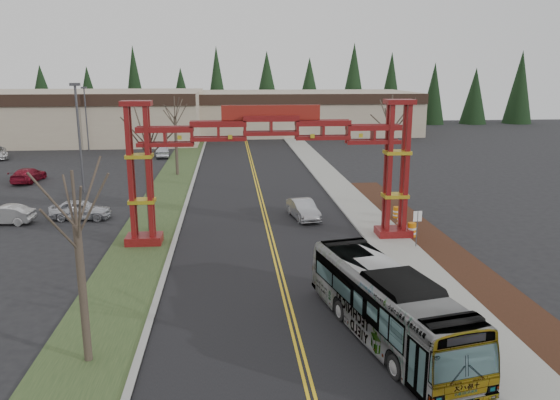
{
  "coord_description": "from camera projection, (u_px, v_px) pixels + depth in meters",
  "views": [
    {
      "loc": [
        -2.56,
        -15.34,
        10.68
      ],
      "look_at": [
        0.23,
        14.56,
        3.49
      ],
      "focal_mm": 35.0,
      "sensor_mm": 36.0,
      "label": 1
    }
  ],
  "objects": [
    {
      "name": "curb_right",
      "position": [
        343.0,
        210.0,
        42.32
      ],
      "size": [
        0.3,
        110.0,
        0.15
      ],
      "primitive_type": "cube",
      "color": "#9A9A95",
      "rests_on": "ground"
    },
    {
      "name": "lane_line_left",
      "position": [
        263.0,
        213.0,
        41.76
      ],
      "size": [
        0.12,
        100.0,
        0.01
      ],
      "primitive_type": "cube",
      "color": "yellow",
      "rests_on": "road"
    },
    {
      "name": "bare_tree_median_far",
      "position": [
        175.0,
        117.0,
        55.32
      ],
      "size": [
        3.07,
        3.07,
        8.08
      ],
      "color": "#382D26",
      "rests_on": "ground"
    },
    {
      "name": "bare_tree_median_mid",
      "position": [
        146.0,
        143.0,
        35.64
      ],
      "size": [
        3.14,
        3.14,
        8.11
      ],
      "color": "#382D26",
      "rests_on": "ground"
    },
    {
      "name": "bare_tree_right_far",
      "position": [
        391.0,
        125.0,
        42.33
      ],
      "size": [
        3.39,
        3.39,
        8.81
      ],
      "color": "#382D26",
      "rests_on": "ground"
    },
    {
      "name": "street_sign",
      "position": [
        417.0,
        222.0,
        33.09
      ],
      "size": [
        0.54,
        0.08,
        2.36
      ],
      "color": "#3F3F44",
      "rests_on": "ground"
    },
    {
      "name": "transit_bus",
      "position": [
        387.0,
        305.0,
        21.91
      ],
      "size": [
        4.63,
        10.9,
        2.96
      ],
      "primitive_type": "imported",
      "rotation": [
        0.0,
        0.0,
        0.21
      ],
      "color": "#B9BCC1",
      "rests_on": "ground"
    },
    {
      "name": "sidewalk_right",
      "position": [
        362.0,
        210.0,
        42.45
      ],
      "size": [
        2.6,
        110.0,
        0.14
      ],
      "primitive_type": "cube",
      "color": "gray",
      "rests_on": "ground"
    },
    {
      "name": "light_pole_near",
      "position": [
        79.0,
        130.0,
        47.62
      ],
      "size": [
        0.83,
        0.42,
        9.59
      ],
      "color": "#3F3F44",
      "rests_on": "ground"
    },
    {
      "name": "parked_car_mid_a",
      "position": [
        28.0,
        175.0,
        53.1
      ],
      "size": [
        2.4,
        4.97,
        1.4
      ],
      "primitive_type": "imported",
      "rotation": [
        0.0,
        0.0,
        3.05
      ],
      "color": "maroon",
      "rests_on": "ground"
    },
    {
      "name": "barrel_north",
      "position": [
        396.0,
        213.0,
        39.89
      ],
      "size": [
        0.5,
        0.5,
        0.93
      ],
      "color": "orange",
      "rests_on": "ground"
    },
    {
      "name": "road",
      "position": [
        264.0,
        213.0,
        41.77
      ],
      "size": [
        12.0,
        110.0,
        0.02
      ],
      "primitive_type": "cube",
      "color": "black",
      "rests_on": "ground"
    },
    {
      "name": "silver_sedan",
      "position": [
        303.0,
        209.0,
        40.04
      ],
      "size": [
        2.2,
        4.46,
        1.41
      ],
      "primitive_type": "imported",
      "rotation": [
        0.0,
        0.0,
        0.17
      ],
      "color": "#A5A8AD",
      "rests_on": "ground"
    },
    {
      "name": "retail_building_west",
      "position": [
        49.0,
        116.0,
        83.66
      ],
      "size": [
        46.0,
        22.3,
        7.5
      ],
      "color": "tan",
      "rests_on": "ground"
    },
    {
      "name": "conifer_treeline",
      "position": [
        243.0,
        92.0,
        105.17
      ],
      "size": [
        116.1,
        5.6,
        13.0
      ],
      "color": "black",
      "rests_on": "ground"
    },
    {
      "name": "landscape_strip",
      "position": [
        480.0,
        281.0,
        28.16
      ],
      "size": [
        2.6,
        50.0,
        0.12
      ],
      "primitive_type": "cube",
      "color": "black",
      "rests_on": "ground"
    },
    {
      "name": "parked_car_far_a",
      "position": [
        162.0,
        152.0,
        68.12
      ],
      "size": [
        2.17,
        4.49,
        1.42
      ],
      "primitive_type": "imported",
      "rotation": [
        0.0,
        0.0,
        3.3
      ],
      "color": "#A0A0A7",
      "rests_on": "ground"
    },
    {
      "name": "bare_tree_median_near",
      "position": [
        77.0,
        226.0,
        19.27
      ],
      "size": [
        2.98,
        2.98,
        7.3
      ],
      "color": "#382D26",
      "rests_on": "ground"
    },
    {
      "name": "curb_left",
      "position": [
        183.0,
        214.0,
        41.2
      ],
      "size": [
        0.3,
        110.0,
        0.15
      ],
      "primitive_type": "cube",
      "color": "#9A9A95",
      "rests_on": "ground"
    },
    {
      "name": "retail_building_east",
      "position": [
        301.0,
        112.0,
        95.08
      ],
      "size": [
        38.0,
        20.3,
        7.0
      ],
      "color": "tan",
      "rests_on": "ground"
    },
    {
      "name": "lane_line_right",
      "position": [
        266.0,
        212.0,
        41.78
      ],
      "size": [
        0.12,
        100.0,
        0.01
      ],
      "primitive_type": "cube",
      "color": "yellow",
      "rests_on": "road"
    },
    {
      "name": "barrel_mid",
      "position": [
        401.0,
        221.0,
        37.71
      ],
      "size": [
        0.52,
        0.52,
        0.97
      ],
      "color": "orange",
      "rests_on": "ground"
    },
    {
      "name": "barrel_south",
      "position": [
        412.0,
        231.0,
        35.35
      ],
      "size": [
        0.56,
        0.56,
        1.04
      ],
      "color": "orange",
      "rests_on": "ground"
    },
    {
      "name": "parked_car_near_a",
      "position": [
        80.0,
        210.0,
        39.81
      ],
      "size": [
        4.45,
        2.05,
        1.48
      ],
      "primitive_type": "imported",
      "rotation": [
        0.0,
        0.0,
        1.5
      ],
      "color": "silver",
      "rests_on": "ground"
    },
    {
      "name": "light_pole_far",
      "position": [
        86.0,
        114.0,
        72.94
      ],
      "size": [
        0.74,
        0.37,
        8.48
      ],
      "color": "#3F3F44",
      "rests_on": "ground"
    },
    {
      "name": "parked_car_near_b",
      "position": [
        4.0,
        215.0,
        38.62
      ],
      "size": [
        4.17,
        1.72,
        1.34
      ],
      "primitive_type": "imported",
      "rotation": [
        0.0,
        0.0,
        4.64
      ],
      "color": "silver",
      "rests_on": "ground"
    },
    {
      "name": "gateway_arch",
      "position": [
        271.0,
        148.0,
        33.61
      ],
      "size": [
        18.2,
        1.6,
        8.9
      ],
      "color": "#580E0B",
      "rests_on": "ground"
    },
    {
      "name": "grass_median",
      "position": [
        158.0,
        215.0,
        41.04
      ],
      "size": [
        4.0,
        110.0,
        0.08
      ],
      "primitive_type": "cube",
      "color": "#2D4422",
      "rests_on": "ground"
    }
  ]
}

